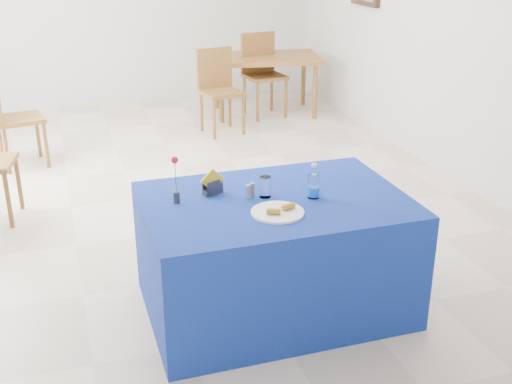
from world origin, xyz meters
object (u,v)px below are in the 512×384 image
at_px(water_bottle, 313,186).
at_px(chair_win_b, 9,112).
at_px(oak_table, 264,62).
at_px(chair_bg_right, 262,68).
at_px(chair_bg_left, 219,85).
at_px(plate, 278,212).
at_px(blue_table, 275,254).

xyz_separation_m(water_bottle, chair_win_b, (-1.89, 3.36, -0.25)).
height_order(water_bottle, chair_win_b, chair_win_b).
relative_size(oak_table, chair_bg_right, 1.47).
distance_m(oak_table, chair_bg_left, 0.98).
bearing_deg(oak_table, chair_win_b, -159.12).
height_order(oak_table, chair_bg_left, chair_bg_left).
relative_size(plate, water_bottle, 1.44).
relative_size(chair_bg_left, chair_bg_right, 0.94).
relative_size(blue_table, chair_win_b, 1.60).
bearing_deg(plate, water_bottle, 29.32).
height_order(oak_table, chair_win_b, chair_win_b).
height_order(water_bottle, oak_table, water_bottle).
bearing_deg(chair_win_b, chair_bg_right, -81.07).
bearing_deg(blue_table, chair_win_b, 116.61).
height_order(oak_table, chair_bg_right, chair_bg_right).
xyz_separation_m(plate, chair_bg_right, (1.45, 4.66, -0.16)).
bearing_deg(chair_win_b, oak_table, -80.80).
distance_m(water_bottle, chair_win_b, 3.86).
distance_m(plate, chair_bg_left, 4.17).
height_order(chair_bg_left, chair_bg_right, chair_bg_right).
relative_size(water_bottle, chair_bg_right, 0.20).
xyz_separation_m(chair_bg_left, chair_win_b, (-2.32, -0.59, 0.01)).
distance_m(blue_table, chair_bg_left, 3.96).
bearing_deg(chair_bg_right, plate, -114.91).
bearing_deg(chair_bg_right, blue_table, -114.97).
bearing_deg(blue_table, plate, -105.94).
relative_size(chair_bg_right, chair_win_b, 1.05).
bearing_deg(water_bottle, chair_win_b, 119.32).
relative_size(water_bottle, oak_table, 0.14).
distance_m(plate, oak_table, 4.93).
relative_size(oak_table, chair_win_b, 1.55).
xyz_separation_m(blue_table, chair_win_b, (-1.66, 3.31, 0.20)).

